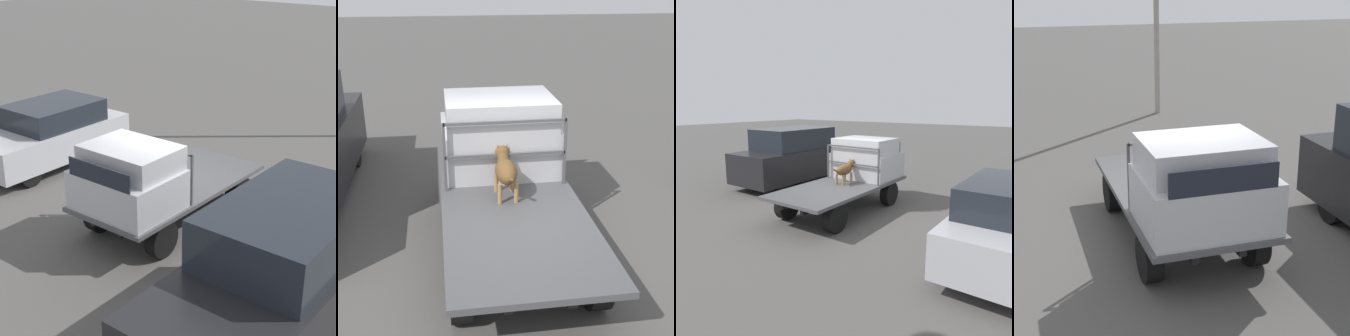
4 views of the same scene
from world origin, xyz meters
TOP-DOWN VIEW (x-y plane):
  - ground_plane at (0.00, 0.00)m, footprint 80.00×80.00m
  - flatbed_truck at (0.00, 0.00)m, footprint 4.18×1.87m
  - truck_cab at (1.28, 0.00)m, footprint 1.46×1.75m
  - truck_headboard at (0.51, 0.00)m, footprint 0.04×1.75m
  - dog at (0.26, 0.04)m, footprint 1.02×0.30m

SIDE VIEW (x-z plane):
  - ground_plane at x=0.00m, z-range 0.00..0.00m
  - flatbed_truck at x=0.00m, z-range 0.18..0.93m
  - dog at x=0.26m, z-range 0.81..1.47m
  - truck_cab at x=1.28m, z-range 0.72..1.89m
  - truck_headboard at x=0.51m, z-range 0.90..1.90m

